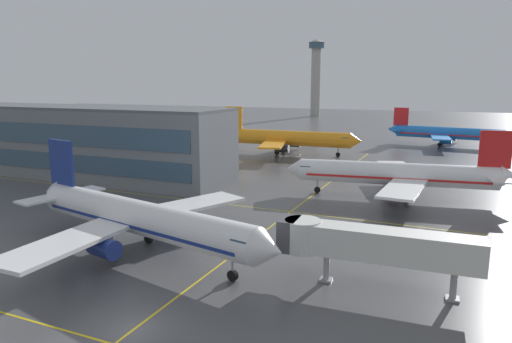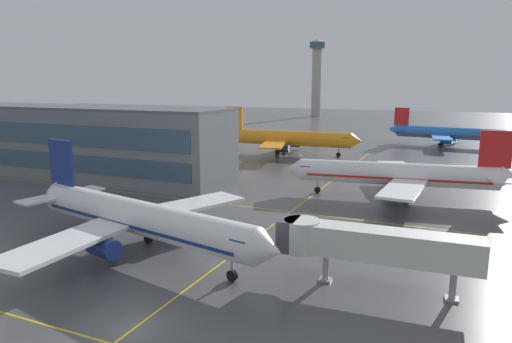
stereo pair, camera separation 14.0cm
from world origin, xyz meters
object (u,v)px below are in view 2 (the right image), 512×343
airliner_second_row (398,174)px  airliner_third_row (286,138)px  control_tower (317,72)px  airliner_front_gate (138,218)px  airliner_far_left_stand (447,133)px  jet_bridge (360,243)px

airliner_second_row → airliner_third_row: airliner_third_row is taller
airliner_second_row → control_tower: bearing=110.6°
airliner_second_row → airliner_third_row: bearing=131.6°
airliner_front_gate → airliner_third_row: bearing=97.7°
airliner_second_row → airliner_front_gate: bearing=-122.0°
airliner_second_row → airliner_far_left_stand: size_ratio=1.03×
control_tower → airliner_third_row: bearing=-76.4°
airliner_front_gate → jet_bridge: (23.45, 1.07, 0.23)m
airliner_third_row → jet_bridge: airliner_third_row is taller
airliner_front_gate → airliner_far_left_stand: bearing=75.5°
airliner_far_left_stand → control_tower: (-71.11, 105.25, 20.41)m
jet_bridge → airliner_third_row: bearing=115.0°
airliner_far_left_stand → jet_bridge: airliner_far_left_stand is taller
jet_bridge → control_tower: size_ratio=0.42×
airliner_front_gate → airliner_third_row: size_ratio=0.94×
airliner_third_row → jet_bridge: bearing=-65.0°
airliner_front_gate → airliner_far_left_stand: 110.13m
airliner_third_row → control_tower: (-33.65, 139.33, 20.01)m
airliner_front_gate → jet_bridge: 23.47m
airliner_second_row → jet_bridge: bearing=-88.4°
airliner_second_row → airliner_far_left_stand: (5.12, 70.57, -0.12)m
airliner_third_row → airliner_far_left_stand: airliner_third_row is taller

